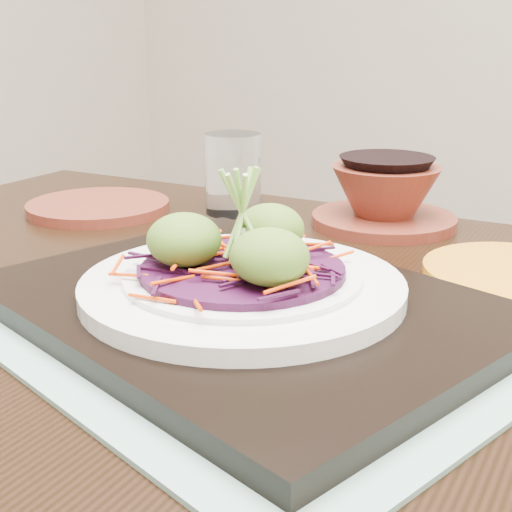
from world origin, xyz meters
The scene contains 11 objects.
dining_table centered at (-0.05, -0.08, 0.60)m, with size 1.17×0.83×0.69m.
placemat centered at (0.00, -0.13, 0.70)m, with size 0.47×0.37×0.00m, color #7DA296.
serving_tray centered at (0.00, -0.13, 0.71)m, with size 0.41×0.31×0.02m, color black.
white_plate centered at (0.00, -0.13, 0.73)m, with size 0.27×0.27×0.02m.
cabbage_bed centered at (0.00, -0.13, 0.74)m, with size 0.17×0.17×0.01m, color #390B2E.
carrot_julienne centered at (0.00, -0.13, 0.75)m, with size 0.20×0.20×0.01m, color red, non-canonical shape.
guacamole_scoops centered at (0.00, -0.13, 0.76)m, with size 0.15×0.13×0.05m.
scallion_garnish centered at (0.00, -0.13, 0.78)m, with size 0.06×0.06×0.09m, color #7FB94A, non-canonical shape.
terracotta_side_plate centered at (-0.37, 0.07, 0.70)m, with size 0.19×0.19×0.01m, color #5C2116.
water_glass centered at (-0.22, 0.17, 0.75)m, with size 0.07×0.07×0.10m, color white.
terracotta_bowl_set centered at (-0.03, 0.22, 0.73)m, with size 0.21×0.21×0.07m.
Camera 1 is at (0.31, -0.58, 0.93)m, focal length 50.00 mm.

